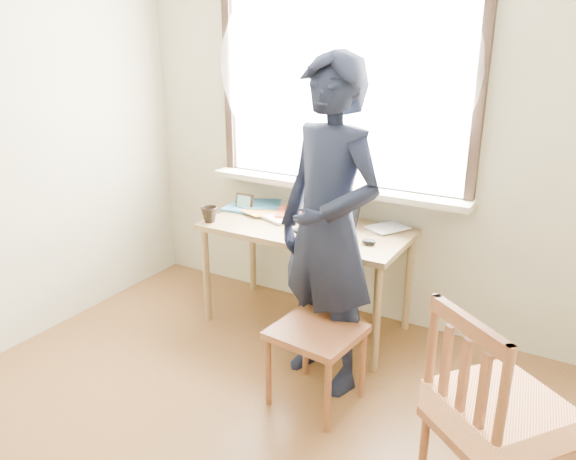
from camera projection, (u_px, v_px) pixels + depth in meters
The scene contains 13 objects.
room_shell at pixel (184, 113), 2.08m from camera, with size 3.52×4.02×2.61m.
desk at pixel (306, 237), 3.69m from camera, with size 1.34×0.67×0.72m.
laptop at pixel (330, 225), 3.53m from camera, with size 0.41×0.37×0.23m.
mug_white at pixel (301, 208), 3.88m from camera, with size 0.13×0.13×0.10m, color white.
mug_dark at pixel (209, 214), 3.74m from camera, with size 0.11×0.11×0.10m, color black.
mouse at pixel (369, 242), 3.35m from camera, with size 0.09×0.06×0.03m, color black.
desk_clutter at pixel (294, 210), 3.92m from camera, with size 0.80×0.49×0.04m.
book_a at pixel (267, 205), 4.08m from camera, with size 0.18×0.24×0.02m, color white.
book_b at pixel (379, 224), 3.68m from camera, with size 0.18×0.25×0.02m, color white.
picture_frame at pixel (245, 203), 3.99m from camera, with size 0.14×0.02×0.11m.
work_chair at pixel (316, 340), 2.97m from camera, with size 0.48×0.46×0.44m.
side_chair at pixel (495, 417), 2.17m from camera, with size 0.62×0.62×0.98m.
person at pixel (329, 229), 3.01m from camera, with size 0.67×0.44×1.84m, color black.
Camera 1 is at (1.36, -1.43, 1.92)m, focal length 35.00 mm.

